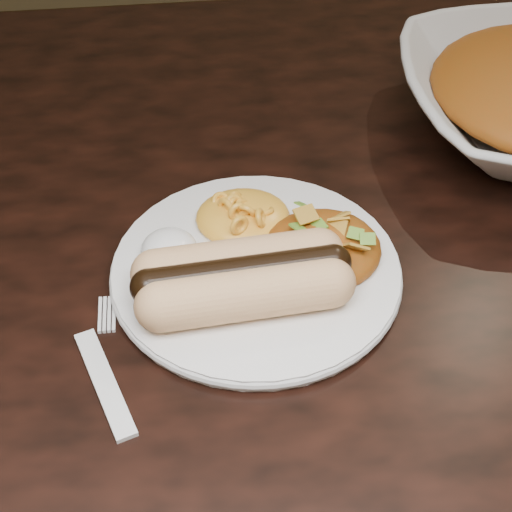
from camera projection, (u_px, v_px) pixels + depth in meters
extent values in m
cube|color=black|center=(213.00, 270.00, 0.66)|extent=(1.60, 0.90, 0.04)
cylinder|color=white|center=(256.00, 270.00, 0.62)|extent=(0.28, 0.28, 0.01)
cylinder|color=#FFD688|center=(245.00, 294.00, 0.57)|extent=(0.13, 0.05, 0.04)
cylinder|color=#FFD688|center=(240.00, 263.00, 0.59)|extent=(0.13, 0.05, 0.04)
cylinder|color=black|center=(242.00, 275.00, 0.58)|extent=(0.14, 0.04, 0.03)
ellipsoid|color=#FA9C34|center=(243.00, 207.00, 0.65)|extent=(0.09, 0.09, 0.03)
ellipsoid|color=white|center=(169.00, 244.00, 0.62)|extent=(0.05, 0.05, 0.03)
ellipsoid|color=red|center=(323.00, 244.00, 0.62)|extent=(0.09, 0.09, 0.04)
cube|color=silver|center=(105.00, 383.00, 0.55)|extent=(0.07, 0.15, 0.00)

